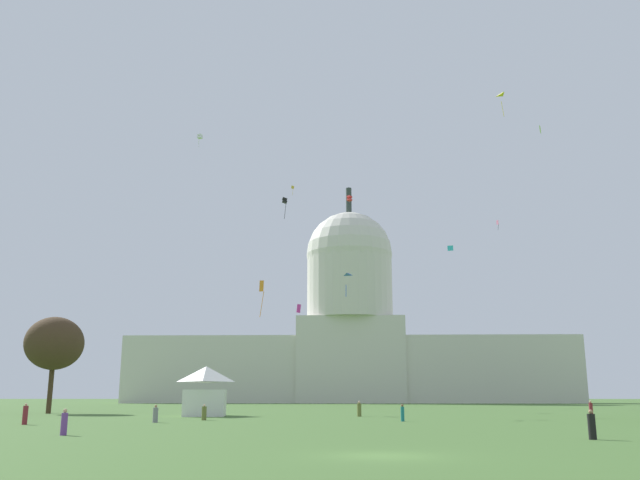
# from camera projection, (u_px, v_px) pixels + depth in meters

# --- Properties ---
(ground_plane) EXTENTS (800.00, 800.00, 0.00)m
(ground_plane) POSITION_uv_depth(u_px,v_px,m) (383.00, 456.00, 26.22)
(ground_plane) COLOR #42662D
(capitol_building) EXTENTS (133.71, 26.76, 66.97)m
(capitol_building) POSITION_uv_depth(u_px,v_px,m) (350.00, 334.00, 204.09)
(capitol_building) COLOR beige
(capitol_building) RESTS_ON ground_plane
(event_tent) EXTENTS (5.48, 6.91, 5.55)m
(event_tent) POSITION_uv_depth(u_px,v_px,m) (206.00, 391.00, 76.38)
(event_tent) COLOR white
(event_tent) RESTS_ON ground_plane
(tree_west_far) EXTENTS (8.95, 9.22, 12.44)m
(tree_west_far) POSITION_uv_depth(u_px,v_px,m) (54.00, 344.00, 88.20)
(tree_west_far) COLOR #42301E
(tree_west_far) RESTS_ON ground_plane
(person_olive_back_right) EXTENTS (0.64, 0.64, 1.48)m
(person_olive_back_right) POSITION_uv_depth(u_px,v_px,m) (204.00, 413.00, 63.48)
(person_olive_back_right) COLOR olive
(person_olive_back_right) RESTS_ON ground_plane
(person_maroon_front_right) EXTENTS (0.50, 0.50, 1.78)m
(person_maroon_front_right) POSITION_uv_depth(u_px,v_px,m) (591.00, 410.00, 68.15)
(person_maroon_front_right) COLOR maroon
(person_maroon_front_right) RESTS_ON ground_plane
(person_olive_mid_left) EXTENTS (0.61, 0.61, 1.68)m
(person_olive_mid_left) POSITION_uv_depth(u_px,v_px,m) (359.00, 410.00, 74.39)
(person_olive_mid_left) COLOR olive
(person_olive_mid_left) RESTS_ON ground_plane
(person_teal_near_tree_west) EXTENTS (0.38, 0.38, 1.53)m
(person_teal_near_tree_west) POSITION_uv_depth(u_px,v_px,m) (402.00, 413.00, 60.66)
(person_teal_near_tree_west) COLOR #1E757A
(person_teal_near_tree_west) RESTS_ON ground_plane
(person_grey_lawn_far_left) EXTENTS (0.56, 0.56, 1.51)m
(person_grey_lawn_far_left) POSITION_uv_depth(u_px,v_px,m) (155.00, 415.00, 58.09)
(person_grey_lawn_far_left) COLOR gray
(person_grey_lawn_far_left) RESTS_ON ground_plane
(person_black_mid_right) EXTENTS (0.57, 0.57, 1.56)m
(person_black_mid_right) POSITION_uv_depth(u_px,v_px,m) (592.00, 426.00, 35.89)
(person_black_mid_right) COLOR black
(person_black_mid_right) RESTS_ON ground_plane
(person_maroon_back_left) EXTENTS (0.55, 0.55, 1.69)m
(person_maroon_back_left) POSITION_uv_depth(u_px,v_px,m) (25.00, 415.00, 53.96)
(person_maroon_back_left) COLOR maroon
(person_maroon_back_left) RESTS_ON ground_plane
(person_purple_near_tree_east) EXTENTS (0.43, 0.43, 1.53)m
(person_purple_near_tree_east) POSITION_uv_depth(u_px,v_px,m) (64.00, 423.00, 39.68)
(person_purple_near_tree_east) COLOR #703D93
(person_purple_near_tree_east) RESTS_ON ground_plane
(kite_orange_low) EXTENTS (0.63, 1.17, 4.98)m
(kite_orange_low) POSITION_uv_depth(u_px,v_px,m) (262.00, 289.00, 89.62)
(kite_orange_low) COLOR orange
(kite_pink_high) EXTENTS (0.48, 0.89, 2.60)m
(kite_pink_high) POSITION_uv_depth(u_px,v_px,m) (498.00, 223.00, 164.94)
(kite_pink_high) COLOR pink
(kite_cyan_mid) EXTENTS (0.98, 0.39, 0.90)m
(kite_cyan_mid) POSITION_uv_depth(u_px,v_px,m) (450.00, 248.00, 114.04)
(kite_cyan_mid) COLOR #33BCDB
(kite_gold_high) EXTENTS (0.80, 0.86, 2.58)m
(kite_gold_high) POSITION_uv_depth(u_px,v_px,m) (293.00, 188.00, 171.83)
(kite_gold_high) COLOR gold
(kite_white_high) EXTENTS (0.83, 0.84, 2.11)m
(kite_white_high) POSITION_uv_depth(u_px,v_px,m) (200.00, 137.00, 106.21)
(kite_white_high) COLOR white
(kite_red_high) EXTENTS (1.34, 1.34, 1.24)m
(kite_red_high) POSITION_uv_depth(u_px,v_px,m) (349.00, 198.00, 153.26)
(kite_red_high) COLOR red
(kite_yellow_high) EXTENTS (1.31, 1.71, 3.34)m
(kite_yellow_high) POSITION_uv_depth(u_px,v_px,m) (503.00, 99.00, 107.79)
(kite_yellow_high) COLOR yellow
(kite_magenta_low) EXTENTS (0.80, 0.33, 1.51)m
(kite_magenta_low) POSITION_uv_depth(u_px,v_px,m) (299.00, 308.00, 115.15)
(kite_magenta_low) COLOR #D1339E
(kite_black_high) EXTENTS (1.09, 1.03, 4.03)m
(kite_black_high) POSITION_uv_depth(u_px,v_px,m) (285.00, 201.00, 123.77)
(kite_black_high) COLOR black
(kite_lime_high) EXTENTS (0.43, 0.68, 1.34)m
(kite_lime_high) POSITION_uv_depth(u_px,v_px,m) (540.00, 129.00, 118.44)
(kite_lime_high) COLOR #8CD133
(kite_blue_low) EXTENTS (1.29, 1.63, 2.19)m
(kite_blue_low) POSITION_uv_depth(u_px,v_px,m) (344.00, 280.00, 78.09)
(kite_blue_low) COLOR blue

